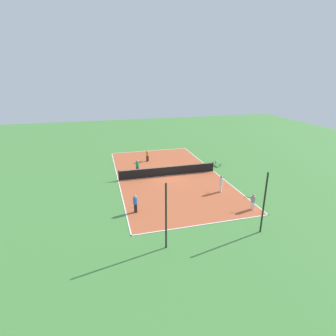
{
  "coord_description": "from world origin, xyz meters",
  "views": [
    {
      "loc": [
        7.05,
        26.09,
        10.52
      ],
      "look_at": [
        0.0,
        0.0,
        0.9
      ],
      "focal_mm": 28.0,
      "sensor_mm": 36.0,
      "label": 1
    }
  ],
  "objects_px": {
    "bench": "(218,162)",
    "player_baseline_gray": "(253,201)",
    "tennis_ball_left_sideline": "(132,207)",
    "player_center_orange": "(147,155)",
    "fence_post_back_right": "(166,217)",
    "tennis_net": "(168,171)",
    "player_near_blue": "(135,203)",
    "tennis_ball_far_baseline": "(138,191)",
    "player_far_white": "(221,183)",
    "player_far_green": "(137,166)",
    "fence_post_back_left": "(264,203)"
  },
  "relations": [
    {
      "from": "player_near_blue",
      "to": "fence_post_back_left",
      "type": "xyz_separation_m",
      "value": [
        -8.13,
        5.09,
        1.38
      ]
    },
    {
      "from": "tennis_net",
      "to": "tennis_ball_far_baseline",
      "type": "bearing_deg",
      "value": 40.77
    },
    {
      "from": "tennis_ball_far_baseline",
      "to": "bench",
      "type": "bearing_deg",
      "value": -154.19
    },
    {
      "from": "tennis_ball_far_baseline",
      "to": "player_far_green",
      "type": "bearing_deg",
      "value": -98.7
    },
    {
      "from": "bench",
      "to": "tennis_ball_left_sideline",
      "type": "distance_m",
      "value": 14.34
    },
    {
      "from": "player_far_white",
      "to": "player_far_green",
      "type": "relative_size",
      "value": 0.99
    },
    {
      "from": "player_far_green",
      "to": "fence_post_back_right",
      "type": "distance_m",
      "value": 13.8
    },
    {
      "from": "tennis_net",
      "to": "player_near_blue",
      "type": "height_order",
      "value": "player_near_blue"
    },
    {
      "from": "player_center_orange",
      "to": "player_baseline_gray",
      "type": "relative_size",
      "value": 1.08
    },
    {
      "from": "player_center_orange",
      "to": "fence_post_back_left",
      "type": "height_order",
      "value": "fence_post_back_left"
    },
    {
      "from": "tennis_net",
      "to": "tennis_ball_left_sideline",
      "type": "bearing_deg",
      "value": 52.33
    },
    {
      "from": "player_baseline_gray",
      "to": "player_near_blue",
      "type": "bearing_deg",
      "value": 10.47
    },
    {
      "from": "player_center_orange",
      "to": "player_near_blue",
      "type": "xyz_separation_m",
      "value": [
        3.45,
        12.84,
        0.0
      ]
    },
    {
      "from": "bench",
      "to": "player_baseline_gray",
      "type": "xyz_separation_m",
      "value": [
        2.17,
        11.14,
        0.42
      ]
    },
    {
      "from": "fence_post_back_right",
      "to": "player_far_white",
      "type": "bearing_deg",
      "value": -136.11
    },
    {
      "from": "tennis_net",
      "to": "tennis_ball_left_sideline",
      "type": "height_order",
      "value": "tennis_net"
    },
    {
      "from": "tennis_net",
      "to": "player_baseline_gray",
      "type": "distance_m",
      "value": 10.41
    },
    {
      "from": "bench",
      "to": "player_baseline_gray",
      "type": "relative_size",
      "value": 1.11
    },
    {
      "from": "fence_post_back_right",
      "to": "tennis_ball_far_baseline",
      "type": "bearing_deg",
      "value": -87.37
    },
    {
      "from": "tennis_ball_far_baseline",
      "to": "player_near_blue",
      "type": "bearing_deg",
      "value": 78.48
    },
    {
      "from": "tennis_ball_far_baseline",
      "to": "fence_post_back_left",
      "type": "xyz_separation_m",
      "value": [
        -7.34,
        9.0,
        2.2
      ]
    },
    {
      "from": "player_far_white",
      "to": "tennis_net",
      "type": "bearing_deg",
      "value": 68.37
    },
    {
      "from": "tennis_net",
      "to": "bench",
      "type": "xyz_separation_m",
      "value": [
        -6.87,
        -1.85,
        -0.2
      ]
    },
    {
      "from": "player_near_blue",
      "to": "fence_post_back_right",
      "type": "bearing_deg",
      "value": 111.79
    },
    {
      "from": "bench",
      "to": "tennis_ball_left_sideline",
      "type": "xyz_separation_m",
      "value": [
        11.76,
        8.19,
        -0.33
      ]
    },
    {
      "from": "tennis_net",
      "to": "player_center_orange",
      "type": "xyz_separation_m",
      "value": [
        1.22,
        -5.59,
        0.29
      ]
    },
    {
      "from": "player_near_blue",
      "to": "fence_post_back_right",
      "type": "xyz_separation_m",
      "value": [
        -1.21,
        5.09,
        1.38
      ]
    },
    {
      "from": "player_baseline_gray",
      "to": "player_far_green",
      "type": "relative_size",
      "value": 0.84
    },
    {
      "from": "player_near_blue",
      "to": "tennis_ball_far_baseline",
      "type": "distance_m",
      "value": 4.07
    },
    {
      "from": "player_center_orange",
      "to": "tennis_ball_left_sideline",
      "type": "xyz_separation_m",
      "value": [
        3.67,
        11.93,
        -0.82
      ]
    },
    {
      "from": "tennis_ball_left_sideline",
      "to": "player_baseline_gray",
      "type": "bearing_deg",
      "value": 162.9
    },
    {
      "from": "bench",
      "to": "tennis_ball_left_sideline",
      "type": "relative_size",
      "value": 22.92
    },
    {
      "from": "player_far_green",
      "to": "fence_post_back_left",
      "type": "relative_size",
      "value": 0.37
    },
    {
      "from": "tennis_ball_far_baseline",
      "to": "fence_post_back_right",
      "type": "xyz_separation_m",
      "value": [
        -0.41,
        9.0,
        2.2
      ]
    },
    {
      "from": "player_far_green",
      "to": "tennis_ball_far_baseline",
      "type": "xyz_separation_m",
      "value": [
        0.72,
        4.74,
        -0.92
      ]
    },
    {
      "from": "player_near_blue",
      "to": "fence_post_back_right",
      "type": "height_order",
      "value": "fence_post_back_right"
    },
    {
      "from": "player_baseline_gray",
      "to": "tennis_ball_left_sideline",
      "type": "xyz_separation_m",
      "value": [
        9.59,
        -2.95,
        -0.75
      ]
    },
    {
      "from": "tennis_ball_left_sideline",
      "to": "fence_post_back_right",
      "type": "bearing_deg",
      "value": 103.42
    },
    {
      "from": "player_baseline_gray",
      "to": "player_center_orange",
      "type": "bearing_deg",
      "value": -45.54
    },
    {
      "from": "player_center_orange",
      "to": "player_baseline_gray",
      "type": "bearing_deg",
      "value": 75.84
    },
    {
      "from": "tennis_net",
      "to": "player_far_white",
      "type": "xyz_separation_m",
      "value": [
        -3.71,
        5.44,
        0.38
      ]
    },
    {
      "from": "fence_post_back_right",
      "to": "tennis_ball_left_sideline",
      "type": "bearing_deg",
      "value": -76.58
    },
    {
      "from": "player_center_orange",
      "to": "player_near_blue",
      "type": "distance_m",
      "value": 13.3
    },
    {
      "from": "player_near_blue",
      "to": "fence_post_back_left",
      "type": "relative_size",
      "value": 0.34
    },
    {
      "from": "player_far_white",
      "to": "tennis_ball_left_sideline",
      "type": "bearing_deg",
      "value": 130.03
    },
    {
      "from": "player_near_blue",
      "to": "player_far_white",
      "type": "bearing_deg",
      "value": -159.4
    },
    {
      "from": "bench",
      "to": "player_baseline_gray",
      "type": "distance_m",
      "value": 11.36
    },
    {
      "from": "player_center_orange",
      "to": "fence_post_back_right",
      "type": "relative_size",
      "value": 0.34
    },
    {
      "from": "player_baseline_gray",
      "to": "fence_post_back_left",
      "type": "height_order",
      "value": "fence_post_back_left"
    },
    {
      "from": "player_far_green",
      "to": "fence_post_back_left",
      "type": "height_order",
      "value": "fence_post_back_left"
    }
  ]
}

